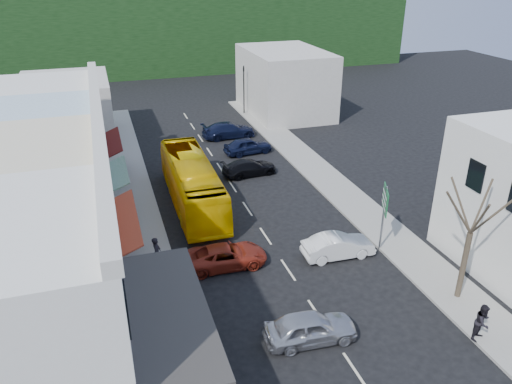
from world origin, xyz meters
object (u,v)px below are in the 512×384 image
at_px(car_silver, 310,328).
at_px(traffic_signal, 244,90).
at_px(bus, 192,184).
at_px(pedestrian_left, 157,254).
at_px(car_red, 226,255).
at_px(pedestrian_right, 482,323).
at_px(direction_sign, 383,219).
at_px(car_white, 338,246).
at_px(street_tree, 470,233).

xyz_separation_m(car_silver, traffic_signal, (7.56, 36.34, 2.02)).
xyz_separation_m(bus, pedestrian_left, (-3.50, -7.57, -0.55)).
height_order(car_red, traffic_signal, traffic_signal).
bearing_deg(pedestrian_right, direction_sign, 68.16).
relative_size(car_white, car_red, 0.96).
bearing_deg(street_tree, car_silver, -175.98).
bearing_deg(pedestrian_left, car_red, -84.48).
xyz_separation_m(bus, car_red, (0.28, -8.40, -0.85)).
relative_size(car_silver, pedestrian_right, 2.59).
height_order(direction_sign, street_tree, street_tree).
relative_size(pedestrian_right, direction_sign, 0.40).
xyz_separation_m(pedestrian_right, direction_sign, (-0.25, 8.42, 1.10)).
xyz_separation_m(car_silver, street_tree, (8.55, 0.60, 3.18)).
distance_m(pedestrian_left, street_tree, 16.47).
bearing_deg(car_silver, direction_sign, -46.05).
xyz_separation_m(bus, car_white, (6.78, -9.44, -0.85)).
height_order(bus, car_silver, bus).
height_order(pedestrian_left, street_tree, street_tree).
relative_size(bus, pedestrian_left, 6.82).
relative_size(car_silver, direction_sign, 1.05).
bearing_deg(car_red, pedestrian_left, 79.31).
distance_m(car_white, traffic_signal, 30.45).
bearing_deg(traffic_signal, car_silver, 95.09).
distance_m(bus, traffic_signal, 23.06).
xyz_separation_m(car_red, pedestrian_left, (-3.78, 0.83, 0.30)).
bearing_deg(bus, car_silver, -80.71).
xyz_separation_m(car_white, car_red, (-6.50, 1.04, 0.00)).
distance_m(car_white, direction_sign, 3.10).
bearing_deg(traffic_signal, bus, 81.28).
xyz_separation_m(street_tree, traffic_signal, (-0.99, 35.74, -1.16)).
distance_m(car_silver, direction_sign, 9.47).
bearing_deg(pedestrian_left, pedestrian_right, -110.07).
bearing_deg(direction_sign, car_white, -157.40).
height_order(bus, direction_sign, direction_sign).
distance_m(pedestrian_right, traffic_signal, 38.77).
xyz_separation_m(bus, traffic_signal, (9.94, 20.78, 1.17)).
bearing_deg(car_white, pedestrian_left, 81.36).
relative_size(car_white, direction_sign, 1.05).
height_order(car_silver, traffic_signal, traffic_signal).
bearing_deg(direction_sign, pedestrian_left, -163.99).
bearing_deg(car_silver, street_tree, -82.09).
distance_m(car_red, direction_sign, 9.44).
height_order(pedestrian_left, direction_sign, direction_sign).
distance_m(pedestrian_right, direction_sign, 8.49).
height_order(bus, street_tree, street_tree).
relative_size(pedestrian_left, street_tree, 0.22).
height_order(car_white, street_tree, street_tree).
relative_size(pedestrian_left, pedestrian_right, 1.00).
bearing_deg(direction_sign, car_silver, -115.32).
height_order(car_silver, street_tree, street_tree).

